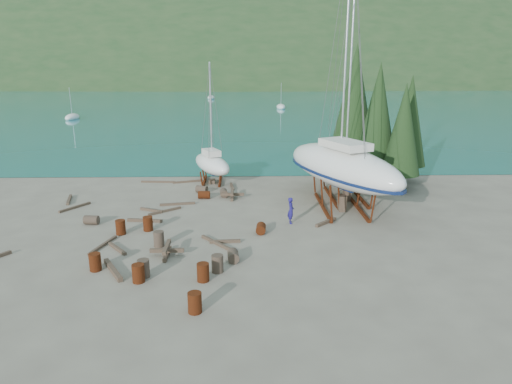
{
  "coord_description": "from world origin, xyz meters",
  "views": [
    {
      "loc": [
        1.64,
        -25.14,
        9.83
      ],
      "look_at": [
        2.35,
        3.0,
        1.91
      ],
      "focal_mm": 32.0,
      "sensor_mm": 36.0,
      "label": 1
    }
  ],
  "objects_px": {
    "large_sailboat_near": "(342,166)",
    "worker": "(291,210)",
    "large_sailboat_far": "(347,163)",
    "small_sailboat_shore": "(212,163)"
  },
  "relations": [
    {
      "from": "large_sailboat_near",
      "to": "worker",
      "type": "height_order",
      "value": "large_sailboat_near"
    },
    {
      "from": "large_sailboat_far",
      "to": "small_sailboat_shore",
      "type": "xyz_separation_m",
      "value": [
        -10.42,
        5.09,
        -1.05
      ]
    },
    {
      "from": "large_sailboat_far",
      "to": "small_sailboat_shore",
      "type": "relative_size",
      "value": 1.66
    },
    {
      "from": "small_sailboat_shore",
      "to": "large_sailboat_near",
      "type": "bearing_deg",
      "value": -62.91
    },
    {
      "from": "worker",
      "to": "large_sailboat_near",
      "type": "bearing_deg",
      "value": -52.01
    },
    {
      "from": "large_sailboat_near",
      "to": "large_sailboat_far",
      "type": "bearing_deg",
      "value": 45.25
    },
    {
      "from": "small_sailboat_shore",
      "to": "worker",
      "type": "bearing_deg",
      "value": -86.39
    },
    {
      "from": "large_sailboat_far",
      "to": "worker",
      "type": "height_order",
      "value": "large_sailboat_far"
    },
    {
      "from": "large_sailboat_far",
      "to": "small_sailboat_shore",
      "type": "bearing_deg",
      "value": 130.58
    },
    {
      "from": "small_sailboat_shore",
      "to": "worker",
      "type": "distance_m",
      "value": 12.08
    }
  ]
}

